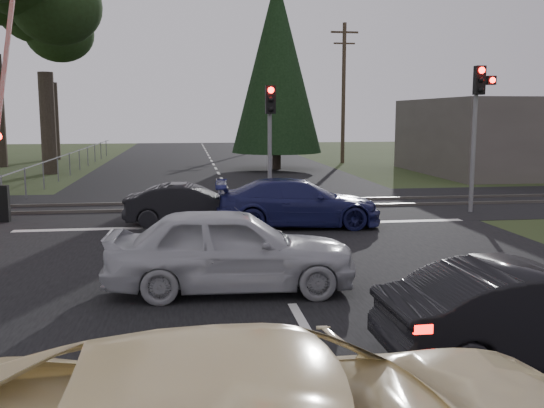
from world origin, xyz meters
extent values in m
plane|color=#2D3B1B|center=(0.00, 0.00, 0.00)|extent=(120.00, 120.00, 0.00)
cube|color=black|center=(0.00, 10.00, 0.01)|extent=(14.00, 100.00, 0.01)
cube|color=black|center=(0.00, 12.00, 0.01)|extent=(120.00, 8.00, 0.01)
cube|color=silver|center=(0.00, 8.20, 0.01)|extent=(13.00, 0.35, 0.00)
cube|color=#59544C|center=(0.00, 11.20, 0.05)|extent=(120.00, 0.12, 0.10)
cube|color=#59544C|center=(0.00, 12.80, 0.05)|extent=(120.00, 0.12, 0.10)
cube|color=black|center=(-7.15, 9.80, 0.55)|extent=(0.35, 0.25, 1.10)
cube|color=red|center=(-6.95, 9.80, 4.00)|extent=(1.16, 0.10, 5.93)
cylinder|color=slate|center=(7.50, 9.60, 1.90)|extent=(0.14, 0.14, 3.80)
cube|color=black|center=(7.50, 9.42, 4.25)|extent=(0.32, 0.24, 0.90)
sphere|color=#FF0C07|center=(7.50, 9.29, 4.55)|extent=(0.20, 0.20, 0.20)
sphere|color=black|center=(7.50, 9.29, 4.25)|extent=(0.18, 0.18, 0.18)
sphere|color=black|center=(7.50, 9.29, 3.95)|extent=(0.18, 0.18, 0.18)
cube|color=black|center=(7.88, 9.42, 4.25)|extent=(0.28, 0.22, 0.28)
sphere|color=#FF0C07|center=(7.88, 9.30, 4.25)|extent=(0.18, 0.18, 0.18)
cylinder|color=slate|center=(1.00, 10.80, 1.60)|extent=(0.14, 0.14, 3.20)
cube|color=black|center=(1.00, 10.62, 3.65)|extent=(0.32, 0.24, 0.90)
sphere|color=#FF0C07|center=(1.00, 10.49, 3.95)|extent=(0.20, 0.20, 0.20)
sphere|color=black|center=(1.00, 10.49, 3.65)|extent=(0.18, 0.18, 0.18)
sphere|color=black|center=(1.00, 10.49, 3.35)|extent=(0.18, 0.18, 0.18)
cylinder|color=#4C3D2D|center=(8.50, 30.00, 4.50)|extent=(0.26, 0.26, 9.00)
cube|color=#4C3D2D|center=(8.50, 30.00, 8.40)|extent=(1.80, 0.12, 0.12)
cube|color=#4C3D2D|center=(8.50, 30.00, 7.70)|extent=(1.40, 0.10, 0.10)
cylinder|color=#4C3D2D|center=(8.50, 55.00, 4.50)|extent=(0.26, 0.26, 9.00)
cube|color=#4C3D2D|center=(8.50, 55.00, 8.40)|extent=(1.80, 0.12, 0.12)
cube|color=#4C3D2D|center=(8.50, 55.00, 7.70)|extent=(1.40, 0.10, 0.10)
cylinder|color=#473D33|center=(-9.00, 25.00, 2.70)|extent=(0.80, 0.80, 5.40)
cylinder|color=#473D33|center=(-11.00, 36.00, 2.70)|extent=(0.80, 0.80, 5.40)
ellipsoid|color=black|center=(-11.00, 36.00, 9.60)|extent=(6.00, 6.00, 7.20)
cylinder|color=#473D33|center=(3.50, 26.00, 1.00)|extent=(0.50, 0.50, 2.00)
cone|color=black|center=(3.50, 26.00, 6.00)|extent=(5.20, 5.20, 10.00)
imported|color=black|center=(2.63, -2.07, 0.65)|extent=(4.01, 1.49, 1.31)
imported|color=#ADAEB5|center=(-0.95, 1.78, 0.77)|extent=(4.59, 2.04, 1.53)
imported|color=navy|center=(1.41, 7.87, 0.68)|extent=(4.81, 2.23, 1.36)
imported|color=black|center=(-1.68, 8.50, 0.59)|extent=(3.71, 1.57, 1.19)
camera|label=1|loc=(-1.72, -8.94, 3.18)|focal=40.00mm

